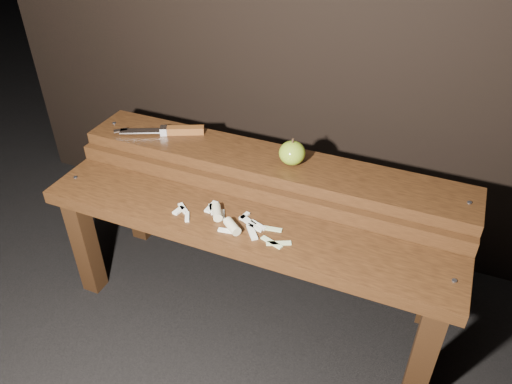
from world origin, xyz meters
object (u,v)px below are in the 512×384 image
at_px(apple, 292,153).
at_px(knife, 174,130).
at_px(bench_rear_tier, 269,183).
at_px(bench_front_tier, 239,243).

height_order(apple, knife, apple).
distance_m(bench_rear_tier, apple, 0.14).
height_order(bench_rear_tier, apple, apple).
bearing_deg(bench_rear_tier, knife, 176.20).
relative_size(bench_rear_tier, apple, 14.65).
relative_size(bench_rear_tier, knife, 4.40).
relative_size(bench_front_tier, knife, 4.40).
height_order(bench_front_tier, apple, apple).
distance_m(apple, knife, 0.41).
bearing_deg(apple, bench_rear_tier, -176.30).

